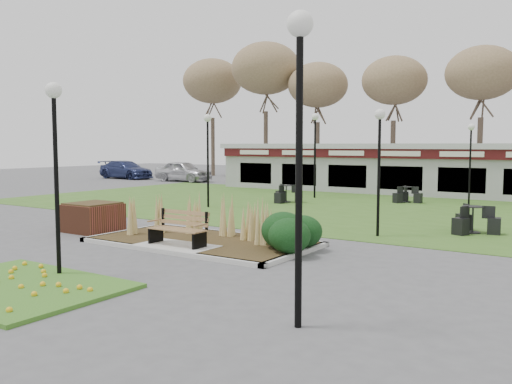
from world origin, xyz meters
The scene contains 20 objects.
ground centered at (0.00, 0.00, 0.00)m, with size 100.00×100.00×0.00m, color #515154.
lawn centered at (0.00, 12.00, 0.01)m, with size 34.00×16.00×0.02m, color #3A641F.
flower_bed centered at (0.00, -4.60, 0.07)m, with size 4.20×3.00×0.16m.
planting_bed centered at (1.27, 1.35, 0.37)m, with size 6.75×3.40×1.27m.
park_bench centered at (0.00, 0.25, 0.59)m, with size 1.70×0.66×0.93m.
brick_planter centered at (-4.40, 1.00, 0.48)m, with size 1.50×1.50×0.95m.
food_pavilion centered at (0.00, 19.96, 1.48)m, with size 24.60×3.40×2.90m.
tree_backdrop centered at (0.00, 28.00, 8.36)m, with size 47.24×5.24×10.36m.
lamp_post_near_left centered at (-0.11, -3.50, 3.01)m, with size 0.34×0.34×4.14m.
lamp_post_near_right centered at (5.74, -3.50, 3.51)m, with size 0.40×0.40×4.82m.
lamp_post_mid_left centered at (-5.48, 8.40, 3.06)m, with size 0.35×0.35×4.19m.
lamp_post_mid_right centered at (3.75, 5.16, 2.85)m, with size 0.32×0.32×3.92m.
lamp_post_far_right centered at (4.08, 16.20, 2.78)m, with size 0.32×0.32×3.82m.
lamp_post_far_left centered at (-3.45, 14.90, 3.26)m, with size 0.37×0.37×4.48m.
bistro_set_a centered at (-3.58, 12.14, 0.30)m, with size 1.58×1.39×0.84m.
bistro_set_c centered at (1.37, 15.33, 0.28)m, with size 1.27×1.45×0.77m.
bistro_set_d centered at (6.07, 7.38, 0.31)m, with size 1.51×1.61×0.86m.
car_silver centered at (-17.92, 21.00, 0.80)m, with size 1.89×4.69×1.60m, color silver.
car_black centered at (-11.22, 27.00, 0.70)m, with size 1.47×4.23×1.39m, color black.
car_blue centered at (-24.23, 21.00, 0.75)m, with size 2.10×5.15×1.50m, color navy.
Camera 1 is at (9.72, -10.71, 2.83)m, focal length 38.00 mm.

